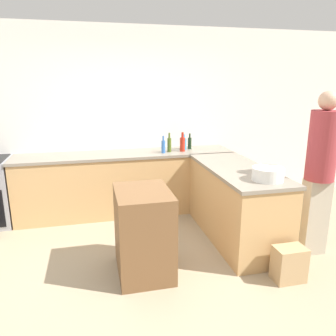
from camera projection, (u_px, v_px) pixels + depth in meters
name	position (u px, v px, depth m)	size (l,w,h in m)	color
ground_plane	(148.00, 278.00, 3.28)	(14.00, 14.00, 0.00)	tan
wall_back	(122.00, 120.00, 4.93)	(8.00, 0.06, 2.70)	white
counter_back	(127.00, 183.00, 4.84)	(3.13, 0.63, 0.91)	tan
counter_peninsula	(235.00, 203.00, 4.05)	(0.69, 1.70, 0.91)	tan
island_table	(144.00, 232.00, 3.30)	(0.54, 0.70, 0.88)	brown
mixing_bowl	(268.00, 174.00, 3.41)	(0.33, 0.33, 0.14)	white
olive_oil_bottle	(169.00, 144.00, 4.78)	(0.06, 0.06, 0.28)	#475B1E
wine_bottle_dark	(190.00, 143.00, 5.00)	(0.06, 0.06, 0.24)	black
hot_sauce_bottle	(182.00, 144.00, 4.82)	(0.08, 0.08, 0.28)	red
dish_soap_bottle	(184.00, 143.00, 4.95)	(0.08, 0.08, 0.23)	#338CBF
water_bottle_blue	(163.00, 146.00, 4.71)	(0.06, 0.06, 0.25)	#386BB7
person_at_peninsula	(320.00, 168.00, 3.54)	(0.31, 0.31, 1.82)	#ADA38E
paper_bag	(289.00, 264.00, 3.21)	(0.30, 0.20, 0.35)	tan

